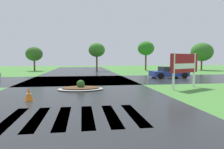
% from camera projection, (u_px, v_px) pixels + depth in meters
% --- Properties ---
extents(asphalt_roadway, '(10.40, 80.00, 0.01)m').
position_uv_depth(asphalt_roadway, '(78.00, 94.00, 12.51)').
color(asphalt_roadway, '#232628').
rests_on(asphalt_roadway, ground).
extents(asphalt_cross_road, '(90.00, 9.36, 0.01)m').
position_uv_depth(asphalt_cross_road, '(79.00, 80.00, 20.63)').
color(asphalt_cross_road, '#232628').
rests_on(asphalt_cross_road, ground).
extents(crosswalk_stripes, '(4.95, 3.22, 0.01)m').
position_uv_depth(crosswalk_stripes, '(75.00, 117.00, 7.59)').
color(crosswalk_stripes, white).
rests_on(crosswalk_stripes, ground).
extents(estate_billboard, '(2.81, 1.49, 2.55)m').
position_uv_depth(estate_billboard, '(184.00, 65.00, 14.70)').
color(estate_billboard, white).
rests_on(estate_billboard, ground).
extents(median_island, '(3.16, 2.13, 0.68)m').
position_uv_depth(median_island, '(81.00, 88.00, 14.23)').
color(median_island, '#9E9B93').
rests_on(median_island, ground).
extents(car_silver_hatch, '(4.23, 2.35, 1.26)m').
position_uv_depth(car_silver_hatch, '(169.00, 73.00, 23.04)').
color(car_silver_hatch, navy).
rests_on(car_silver_hatch, ground).
extents(traffic_cone, '(0.41, 0.41, 0.64)m').
position_uv_depth(traffic_cone, '(29.00, 94.00, 10.53)').
color(traffic_cone, orange).
rests_on(traffic_cone, ground).
extents(background_treeline, '(46.22, 6.76, 5.92)m').
position_uv_depth(background_treeline, '(80.00, 50.00, 36.12)').
color(background_treeline, '#4C3823').
rests_on(background_treeline, ground).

